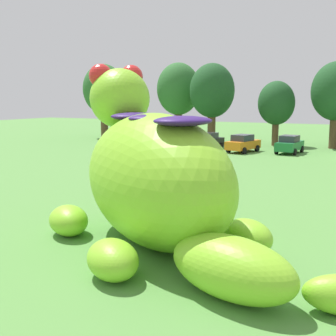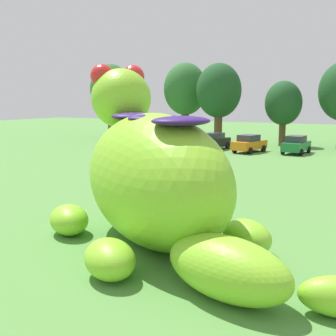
# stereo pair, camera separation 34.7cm
# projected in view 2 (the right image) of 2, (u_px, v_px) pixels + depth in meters

# --- Properties ---
(ground_plane) EXTENTS (160.00, 160.00, 0.00)m
(ground_plane) POSITION_uv_depth(u_px,v_px,m) (194.00, 246.00, 14.83)
(ground_plane) COLOR #568E42
(giant_inflatable_creature) EXTENTS (12.33, 8.98, 6.53)m
(giant_inflatable_creature) POSITION_uv_depth(u_px,v_px,m) (155.00, 177.00, 14.84)
(giant_inflatable_creature) COLOR #8CD12D
(giant_inflatable_creature) RESTS_ON ground
(car_black) EXTENTS (2.21, 4.23, 1.72)m
(car_black) POSITION_uv_depth(u_px,v_px,m) (215.00, 141.00, 43.50)
(car_black) COLOR black
(car_black) RESTS_ON ground
(car_orange) EXTENTS (2.60, 4.37, 1.72)m
(car_orange) POSITION_uv_depth(u_px,v_px,m) (249.00, 144.00, 41.06)
(car_orange) COLOR orange
(car_orange) RESTS_ON ground
(car_green) EXTENTS (2.19, 4.22, 1.72)m
(car_green) POSITION_uv_depth(u_px,v_px,m) (296.00, 145.00, 40.02)
(car_green) COLOR #1E7238
(car_green) RESTS_ON ground
(tree_far_left) EXTENTS (5.49, 5.49, 9.75)m
(tree_far_left) POSITION_uv_depth(u_px,v_px,m) (111.00, 90.00, 56.64)
(tree_far_left) COLOR brown
(tree_far_left) RESTS_ON ground
(tree_left) EXTENTS (5.44, 5.44, 9.66)m
(tree_left) POSITION_uv_depth(u_px,v_px,m) (185.00, 90.00, 53.46)
(tree_left) COLOR brown
(tree_left) RESTS_ON ground
(tree_mid_left) EXTENTS (5.20, 5.20, 9.22)m
(tree_mid_left) POSITION_uv_depth(u_px,v_px,m) (219.00, 91.00, 48.84)
(tree_mid_left) COLOR brown
(tree_mid_left) RESTS_ON ground
(tree_centre_left) EXTENTS (4.00, 4.00, 7.10)m
(tree_centre_left) POSITION_uv_depth(u_px,v_px,m) (283.00, 104.00, 46.27)
(tree_centre_left) COLOR brown
(tree_centre_left) RESTS_ON ground
(spectator_mid_field) EXTENTS (0.38, 0.26, 1.71)m
(spectator_mid_field) POSITION_uv_depth(u_px,v_px,m) (157.00, 152.00, 34.66)
(spectator_mid_field) COLOR #726656
(spectator_mid_field) RESTS_ON ground
(spectator_by_cars) EXTENTS (0.38, 0.26, 1.71)m
(spectator_by_cars) POSITION_uv_depth(u_px,v_px,m) (182.00, 163.00, 28.42)
(spectator_by_cars) COLOR #726656
(spectator_by_cars) RESTS_ON ground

